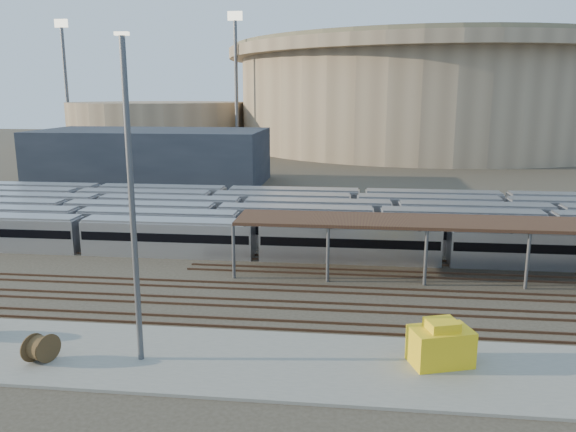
{
  "coord_description": "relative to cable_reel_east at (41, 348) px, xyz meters",
  "views": [
    {
      "loc": [
        2.56,
        -46.95,
        16.55
      ],
      "look_at": [
        -4.24,
        12.0,
        3.61
      ],
      "focal_mm": 35.0,
      "sensor_mm": 36.0,
      "label": 1
    }
  ],
  "objects": [
    {
      "name": "yellow_equipment",
      "position": [
        24.64,
        2.59,
        0.23
      ],
      "size": [
        4.18,
        3.3,
        2.28
      ],
      "primitive_type": "cube",
      "rotation": [
        0.0,
        0.0,
        0.31
      ],
      "color": "yellow",
      "rests_on": "apron"
    },
    {
      "name": "inspection_shed",
      "position": [
        38.41,
        20.65,
        3.88
      ],
      "size": [
        60.3,
        6.0,
        5.3
      ],
      "color": "#535458",
      "rests_on": "ground"
    },
    {
      "name": "floodlight_0",
      "position": [
        -13.59,
        126.65,
        19.54
      ],
      "size": [
        4.0,
        1.0,
        38.4
      ],
      "color": "#535458",
      "rests_on": "ground"
    },
    {
      "name": "apron",
      "position": [
        11.41,
        1.65,
        -1.01
      ],
      "size": [
        50.0,
        9.0,
        0.2
      ],
      "primitive_type": "cube",
      "color": "gray",
      "rests_on": "ground"
    },
    {
      "name": "floodlight_3",
      "position": [
        6.41,
        176.65,
        19.54
      ],
      "size": [
        4.0,
        1.0,
        38.4
      ],
      "color": "#535458",
      "rests_on": "ground"
    },
    {
      "name": "ground",
      "position": [
        16.41,
        16.65,
        -1.11
      ],
      "size": [
        420.0,
        420.0,
        0.0
      ],
      "primitive_type": "plane",
      "color": "#383026",
      "rests_on": "ground"
    },
    {
      "name": "yard_light_pole",
      "position": [
        6.01,
        1.09,
        9.04
      ],
      "size": [
        0.81,
        0.36,
        19.74
      ],
      "color": "#535458",
      "rests_on": "apron"
    },
    {
      "name": "secondary_arena",
      "position": [
        -43.59,
        146.65,
        5.89
      ],
      "size": [
        56.0,
        56.0,
        14.0
      ],
      "primitive_type": "cylinder",
      "color": "gray",
      "rests_on": "ground"
    },
    {
      "name": "subway_trains",
      "position": [
        20.17,
        35.15,
        0.69
      ],
      "size": [
        128.29,
        23.9,
        3.6
      ],
      "color": "#BBBBC0",
      "rests_on": "ground"
    },
    {
      "name": "service_building",
      "position": [
        -18.59,
        71.65,
        3.89
      ],
      "size": [
        42.0,
        20.0,
        10.0
      ],
      "primitive_type": "cube",
      "color": "#1E232D",
      "rests_on": "ground"
    },
    {
      "name": "stadium",
      "position": [
        41.41,
        156.65,
        15.36
      ],
      "size": [
        124.0,
        124.0,
        32.5
      ],
      "color": "gray",
      "rests_on": "ground"
    },
    {
      "name": "empty_tracks",
      "position": [
        16.41,
        11.65,
        -1.02
      ],
      "size": [
        170.0,
        9.62,
        0.18
      ],
      "color": "#4C3323",
      "rests_on": "ground"
    },
    {
      "name": "cable_reel_east",
      "position": [
        0.0,
        0.0,
        0.0
      ],
      "size": [
        1.64,
        2.07,
        1.82
      ],
      "primitive_type": "cylinder",
      "rotation": [
        0.0,
        1.57,
        -0.4
      ],
      "color": "#513B20",
      "rests_on": "apron"
    },
    {
      "name": "floodlight_1",
      "position": [
        -68.59,
        136.65,
        19.54
      ],
      "size": [
        4.0,
        1.0,
        38.4
      ],
      "color": "#535458",
      "rests_on": "ground"
    }
  ]
}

